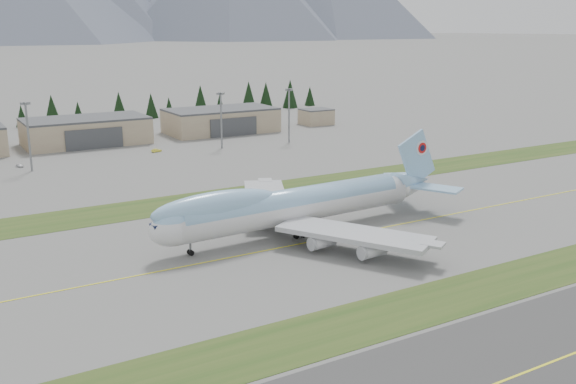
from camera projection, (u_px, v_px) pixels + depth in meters
ground at (318, 240)px, 143.49m from camera, size 7000.00×7000.00×0.00m
grass_strip_near at (437, 301)px, 111.76m from camera, size 400.00×14.00×0.08m
grass_strip_far at (232, 196)px, 181.05m from camera, size 400.00×18.00×0.08m
asphalt_taxiway at (555, 361)px, 91.73m from camera, size 400.00×32.00×0.04m
taxiway_line_main at (318, 240)px, 143.49m from camera, size 400.00×0.40×0.02m
taxiway_line_near at (555, 361)px, 91.73m from camera, size 400.00×0.40×0.02m
boeing_747_freighter at (295, 205)px, 146.37m from camera, size 79.86×69.16×21.11m
hangar_center at (86, 131)px, 259.91m from camera, size 48.00×26.60×10.80m
hangar_right at (221, 120)px, 289.33m from camera, size 48.00×26.60×10.80m
control_shed at (316, 117)px, 312.67m from camera, size 14.00×12.00×7.60m
floodlight_masts at (139, 115)px, 228.59m from camera, size 123.27×10.35×23.19m
service_vehicle_a at (20, 167)px, 218.26m from camera, size 2.47×3.59×1.13m
service_vehicle_b at (157, 152)px, 244.51m from camera, size 4.02×1.89×1.28m
service_vehicle_c at (272, 131)px, 292.42m from camera, size 2.32×4.66×1.30m
conifer_belt at (91, 107)px, 320.27m from camera, size 274.88×15.94×16.88m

